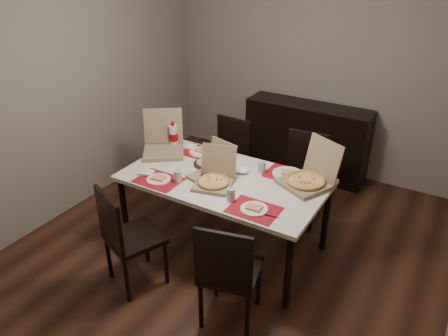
% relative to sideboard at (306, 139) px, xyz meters
% --- Properties ---
extents(ground, '(3.80, 4.00, 0.02)m').
position_rel_sideboard_xyz_m(ground, '(0.00, -1.78, -0.46)').
color(ground, '#462415').
rests_on(ground, ground).
extents(room_walls, '(3.84, 4.02, 2.62)m').
position_rel_sideboard_xyz_m(room_walls, '(0.00, -1.35, 1.28)').
color(room_walls, gray).
rests_on(room_walls, ground).
extents(sideboard, '(1.50, 0.40, 0.90)m').
position_rel_sideboard_xyz_m(sideboard, '(0.00, 0.00, 0.00)').
color(sideboard, black).
rests_on(sideboard, ground).
extents(dining_table, '(1.80, 1.00, 0.75)m').
position_rel_sideboard_xyz_m(dining_table, '(-0.10, -1.83, 0.23)').
color(dining_table, beige).
rests_on(dining_table, ground).
extents(chair_near_left, '(0.55, 0.55, 0.93)m').
position_rel_sideboard_xyz_m(chair_near_left, '(-0.52, -2.70, 0.06)').
color(chair_near_left, black).
rests_on(chair_near_left, ground).
extents(chair_near_right, '(0.51, 0.51, 0.93)m').
position_rel_sideboard_xyz_m(chair_near_right, '(0.42, -2.64, 0.06)').
color(chair_near_right, black).
rests_on(chair_near_right, ground).
extents(chair_far_left, '(0.45, 0.45, 0.93)m').
position_rel_sideboard_xyz_m(chair_far_left, '(-0.53, -1.02, 0.06)').
color(chair_far_left, black).
rests_on(chair_far_left, ground).
extents(chair_far_right, '(0.46, 0.46, 0.93)m').
position_rel_sideboard_xyz_m(chair_far_right, '(0.34, -0.97, 0.06)').
color(chair_far_right, black).
rests_on(chair_far_right, ground).
extents(setting_near_left, '(0.44, 0.30, 0.11)m').
position_rel_sideboard_xyz_m(setting_near_left, '(-0.55, -2.14, 0.32)').
color(setting_near_left, '#AA0B16').
rests_on(setting_near_left, dining_table).
extents(setting_near_right, '(0.48, 0.30, 0.11)m').
position_rel_sideboard_xyz_m(setting_near_right, '(0.31, -2.15, 0.32)').
color(setting_near_right, '#AA0B16').
rests_on(setting_near_right, dining_table).
extents(setting_far_left, '(0.46, 0.30, 0.11)m').
position_rel_sideboard_xyz_m(setting_far_left, '(-0.52, -1.50, 0.32)').
color(setting_far_left, '#AA0B16').
rests_on(setting_far_left, dining_table).
extents(setting_far_right, '(0.47, 0.30, 0.11)m').
position_rel_sideboard_xyz_m(setting_far_right, '(0.32, -1.51, 0.32)').
color(setting_far_right, '#AA0B16').
rests_on(setting_far_right, dining_table).
extents(napkin_loose, '(0.15, 0.16, 0.02)m').
position_rel_sideboard_xyz_m(napkin_loose, '(-0.08, -1.86, 0.31)').
color(napkin_loose, white).
rests_on(napkin_loose, dining_table).
extents(pizza_box_center, '(0.38, 0.41, 0.31)m').
position_rel_sideboard_xyz_m(pizza_box_center, '(-0.11, -1.97, 0.35)').
color(pizza_box_center, olive).
rests_on(pizza_box_center, dining_table).
extents(pizza_box_right, '(0.53, 0.55, 0.38)m').
position_rel_sideboard_xyz_m(pizza_box_right, '(0.59, -1.56, 0.36)').
color(pizza_box_right, olive).
rests_on(pizza_box_right, dining_table).
extents(pizza_box_left, '(0.57, 0.58, 0.39)m').
position_rel_sideboard_xyz_m(pizza_box_left, '(-0.90, -1.67, 0.36)').
color(pizza_box_left, olive).
rests_on(pizza_box_left, dining_table).
extents(pizza_box_extra, '(0.39, 0.42, 0.31)m').
position_rel_sideboard_xyz_m(pizza_box_extra, '(-0.19, -1.87, 0.36)').
color(pizza_box_extra, olive).
rests_on(pizza_box_extra, dining_table).
extents(faina_plate, '(0.27, 0.27, 0.03)m').
position_rel_sideboard_xyz_m(faina_plate, '(-0.37, -1.69, 0.31)').
color(faina_plate, black).
rests_on(faina_plate, dining_table).
extents(dip_bowl, '(0.14, 0.14, 0.03)m').
position_rel_sideboard_xyz_m(dip_bowl, '(-0.00, -1.66, 0.31)').
color(dip_bowl, white).
rests_on(dip_bowl, dining_table).
extents(soda_bottle, '(0.09, 0.09, 0.28)m').
position_rel_sideboard_xyz_m(soda_bottle, '(-0.88, -1.52, 0.42)').
color(soda_bottle, silver).
rests_on(soda_bottle, dining_table).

